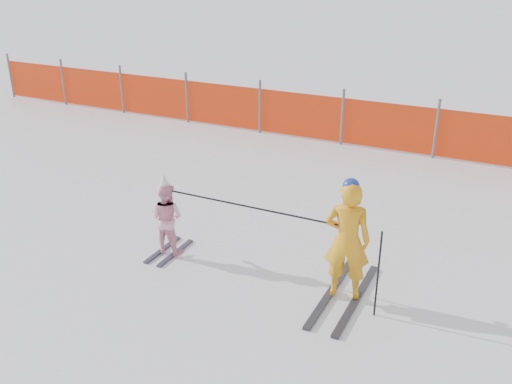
{
  "coord_description": "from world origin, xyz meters",
  "views": [
    {
      "loc": [
        3.1,
        -5.86,
        4.05
      ],
      "look_at": [
        0.0,
        0.5,
        1.0
      ],
      "focal_mm": 40.0,
      "sensor_mm": 36.0,
      "label": 1
    }
  ],
  "objects": [
    {
      "name": "adult",
      "position": [
        1.43,
        0.06,
        0.79
      ],
      "size": [
        0.62,
        1.69,
        1.61
      ],
      "color": "black",
      "rests_on": "ground"
    },
    {
      "name": "safety_fence",
      "position": [
        -1.82,
        5.82,
        0.56
      ],
      "size": [
        17.5,
        0.06,
        1.25
      ],
      "color": "#595960",
      "rests_on": "ground"
    },
    {
      "name": "ski_poles",
      "position": [
        0.69,
        -0.0,
        0.85
      ],
      "size": [
        2.95,
        0.22,
        1.12
      ],
      "color": "black",
      "rests_on": "ground"
    },
    {
      "name": "child",
      "position": [
        -1.18,
        0.06,
        0.56
      ],
      "size": [
        0.52,
        0.84,
        1.22
      ],
      "color": "black",
      "rests_on": "ground"
    },
    {
      "name": "ground",
      "position": [
        0.0,
        0.0,
        0.0
      ],
      "size": [
        120.0,
        120.0,
        0.0
      ],
      "primitive_type": "plane",
      "color": "white",
      "rests_on": "ground"
    }
  ]
}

